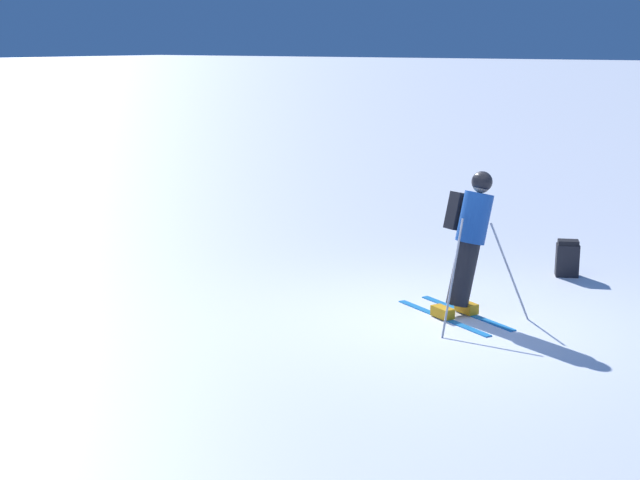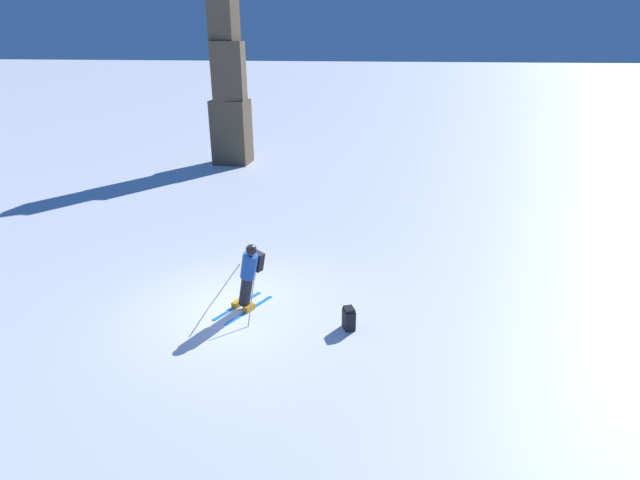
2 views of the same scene
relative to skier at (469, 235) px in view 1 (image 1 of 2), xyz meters
name	(u,v)px [view 1 (image 1 of 2)]	position (x,y,z in m)	size (l,w,h in m)	color
ground_plane	(447,320)	(-0.38, 0.06, -0.93)	(300.00, 300.00, 0.00)	white
skier	(469,235)	(0.00, 0.00, 0.00)	(1.36, 1.63, 1.70)	#1E7AC6
spare_backpack	(567,258)	(2.31, -0.42, -0.69)	(0.32, 0.36, 0.50)	black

